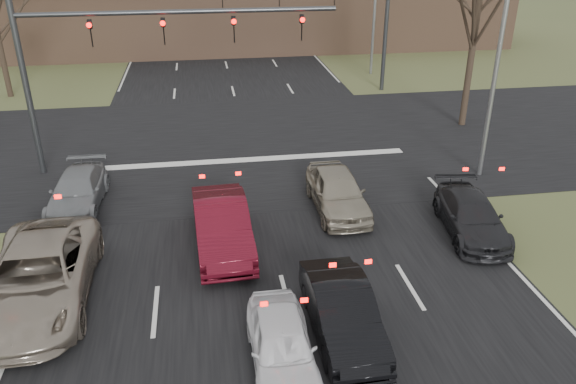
% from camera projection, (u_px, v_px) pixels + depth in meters
% --- Properties ---
extents(ground, '(360.00, 360.00, 0.00)m').
position_uv_depth(ground, '(307.00, 379.00, 12.58)').
color(ground, '#4A552D').
rests_on(ground, ground).
extents(road_main, '(14.00, 300.00, 0.02)m').
position_uv_depth(road_main, '(212.00, 9.00, 65.96)').
color(road_main, black).
rests_on(road_main, ground).
extents(road_cross, '(200.00, 14.00, 0.02)m').
position_uv_depth(road_cross, '(247.00, 143.00, 25.92)').
color(road_cross, black).
rests_on(road_cross, ground).
extents(building, '(42.40, 10.40, 5.30)m').
position_uv_depth(building, '(244.00, 12.00, 45.52)').
color(building, brown).
rests_on(building, ground).
extents(mast_arm_near, '(12.12, 0.24, 8.00)m').
position_uv_depth(mast_arm_near, '(109.00, 44.00, 21.21)').
color(mast_arm_near, '#383A3D').
rests_on(mast_arm_near, ground).
extents(mast_arm_far, '(11.12, 0.24, 8.00)m').
position_uv_depth(mast_arm_far, '(340.00, 5.00, 31.74)').
color(mast_arm_far, '#383A3D').
rests_on(mast_arm_far, ground).
extents(streetlight_right_near, '(2.34, 0.25, 10.00)m').
position_uv_depth(streetlight_right_near, '(497.00, 34.00, 20.30)').
color(streetlight_right_near, gray).
rests_on(streetlight_right_near, ground).
extents(car_silver_suv, '(2.76, 5.82, 1.60)m').
position_uv_depth(car_silver_suv, '(38.00, 277.00, 14.80)').
color(car_silver_suv, '#A09381').
rests_on(car_silver_suv, ground).
extents(car_white_sedan, '(1.46, 3.61, 1.23)m').
position_uv_depth(car_white_sedan, '(282.00, 345.00, 12.69)').
color(car_white_sedan, white).
rests_on(car_white_sedan, ground).
extents(car_black_hatch, '(1.47, 4.09, 1.34)m').
position_uv_depth(car_black_hatch, '(342.00, 312.00, 13.66)').
color(car_black_hatch, black).
rests_on(car_black_hatch, ground).
extents(car_charcoal_sedan, '(2.28, 4.42, 1.23)m').
position_uv_depth(car_charcoal_sedan, '(471.00, 216.00, 18.25)').
color(car_charcoal_sedan, black).
rests_on(car_charcoal_sedan, ground).
extents(car_grey_ahead, '(1.85, 4.25, 1.22)m').
position_uv_depth(car_grey_ahead, '(78.00, 191.00, 19.97)').
color(car_grey_ahead, gray).
rests_on(car_grey_ahead, ground).
extents(car_red_ahead, '(1.84, 4.76, 1.55)m').
position_uv_depth(car_red_ahead, '(222.00, 225.00, 17.37)').
color(car_red_ahead, '#510B17').
rests_on(car_red_ahead, ground).
extents(car_silver_ahead, '(1.73, 4.27, 1.45)m').
position_uv_depth(car_silver_ahead, '(337.00, 191.00, 19.66)').
color(car_silver_ahead, '#9D947F').
rests_on(car_silver_ahead, ground).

